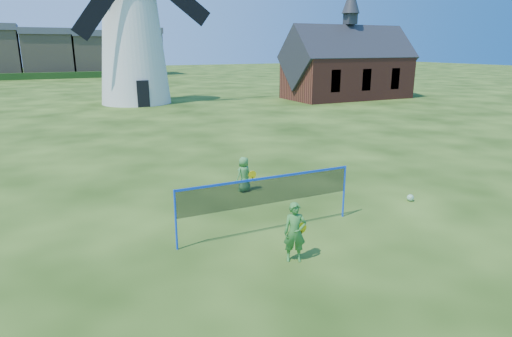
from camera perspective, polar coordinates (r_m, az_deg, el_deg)
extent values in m
plane|color=black|center=(12.35, 0.17, -7.39)|extent=(220.00, 220.00, 0.00)
cube|color=black|center=(37.62, -14.52, 9.42)|extent=(0.99, 0.12, 2.18)
cube|color=black|center=(38.03, -15.12, 15.29)|extent=(0.69, 0.12, 0.89)
cube|color=black|center=(38.64, -15.61, 19.98)|extent=(0.60, 0.12, 0.79)
cube|color=brown|center=(43.87, 11.80, 11.52)|extent=(11.65, 5.82, 3.88)
cube|color=#2D3035|center=(43.78, 11.95, 14.05)|extent=(12.23, 5.93, 5.93)
cube|color=#2D3035|center=(43.85, 12.21, 18.56)|extent=(0.97, 0.97, 0.97)
cube|color=black|center=(39.56, 10.35, 11.18)|extent=(0.97, 0.10, 1.94)
cube|color=black|center=(41.63, 14.22, 11.17)|extent=(0.97, 0.10, 1.94)
cube|color=black|center=(43.88, 17.71, 11.12)|extent=(0.97, 0.10, 1.94)
cylinder|color=blue|center=(10.82, -10.44, -6.66)|extent=(0.05, 0.05, 1.55)
cylinder|color=blue|center=(12.93, 11.42, -2.97)|extent=(0.05, 0.05, 1.55)
cube|color=black|center=(11.53, 1.51, -2.99)|extent=(5.00, 0.01, 0.70)
cube|color=blue|center=(11.42, 1.53, -1.23)|extent=(5.00, 0.02, 0.06)
imported|color=#357C31|center=(10.18, 5.09, -8.30)|extent=(0.61, 0.52, 1.42)
cylinder|color=yellow|center=(10.46, 5.92, -7.75)|extent=(0.28, 0.02, 0.28)
cube|color=yellow|center=(10.53, 5.89, -8.60)|extent=(0.03, 0.02, 0.20)
imported|color=#438942|center=(14.98, -1.60, -0.76)|extent=(0.69, 0.57, 1.22)
cylinder|color=yellow|center=(14.87, -0.48, -0.82)|extent=(0.28, 0.02, 0.28)
cube|color=yellow|center=(14.92, -0.48, -1.45)|extent=(0.03, 0.02, 0.20)
sphere|color=green|center=(15.02, 19.51, -3.62)|extent=(0.22, 0.22, 0.22)
cube|color=#8D785E|center=(82.25, -25.59, 13.12)|extent=(7.41, 8.00, 6.74)
cube|color=#4C4C54|center=(82.27, -25.92, 15.80)|extent=(7.71, 8.40, 1.00)
cube|color=#8D785E|center=(82.71, -20.23, 13.59)|extent=(7.11, 8.00, 6.50)
cube|color=#4C4C54|center=(82.72, -20.48, 16.18)|extent=(7.41, 8.40, 1.00)
cube|color=#8D785E|center=(83.80, -15.09, 14.20)|extent=(7.05, 8.00, 7.02)
cube|color=#4C4C54|center=(83.84, -15.29, 16.93)|extent=(7.35, 8.40, 1.00)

